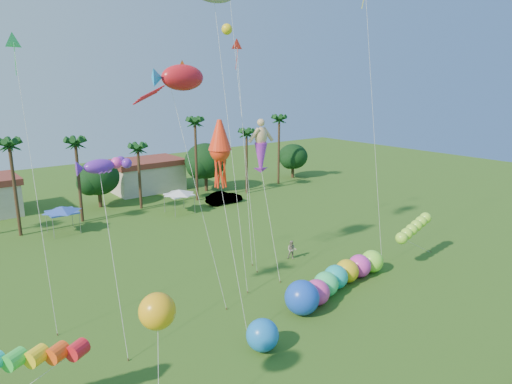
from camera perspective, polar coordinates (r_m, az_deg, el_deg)
ground at (r=28.85m, az=13.31°, el=-21.61°), size 160.00×160.00×0.00m
tree_line at (r=63.52m, az=-16.65°, el=2.12°), size 69.46×8.91×11.00m
buildings_row at (r=67.64m, az=-23.65°, el=0.24°), size 35.00×7.00×4.00m
tent_row at (r=53.89m, az=-22.93°, el=-2.12°), size 31.00×4.00×0.60m
car_b at (r=62.67m, az=-4.00°, el=-0.71°), size 5.06×1.78×1.67m
spectator_b at (r=43.60m, az=4.49°, el=-7.23°), size 1.11×1.11×1.82m
caterpillar_inflatable at (r=37.47m, az=9.72°, el=-10.79°), size 12.48×4.05×2.54m
blue_ball at (r=29.89m, az=0.82°, el=-17.44°), size 2.07×2.07×2.07m
rainbow_tube at (r=25.79m, az=-25.02°, el=-18.66°), size 8.73×3.09×3.70m
green_worm at (r=42.60m, az=17.73°, el=-5.51°), size 8.82×2.65×3.56m
orange_ball_kite at (r=22.28m, az=-12.24°, el=-14.36°), size 2.37×3.08×7.02m
merman_kite at (r=40.04m, az=0.62°, el=5.31°), size 2.55×5.38×12.90m
fish_kite at (r=35.95m, az=-9.15°, el=13.93°), size 5.50×7.63×17.81m
squid_kite at (r=30.28m, az=-4.52°, el=5.09°), size 1.93×4.33×14.15m
lobster_kite at (r=30.52m, az=-19.00°, el=3.04°), size 3.58×5.65×11.90m
delta_kite_red at (r=43.66m, az=-2.38°, el=17.46°), size 2.47×4.82×20.26m
delta_kite_green at (r=34.49m, az=-28.03°, el=15.75°), size 1.29×4.63×19.56m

